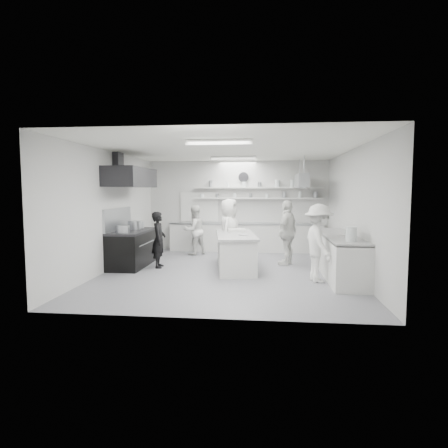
# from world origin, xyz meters

# --- Properties ---
(floor) EXTENTS (6.00, 7.00, 0.02)m
(floor) POSITION_xyz_m (0.00, 0.00, -0.01)
(floor) COLOR gray
(floor) RESTS_ON ground
(ceiling) EXTENTS (6.00, 7.00, 0.02)m
(ceiling) POSITION_xyz_m (0.00, 0.00, 3.01)
(ceiling) COLOR white
(ceiling) RESTS_ON wall_back
(wall_back) EXTENTS (6.00, 0.04, 3.00)m
(wall_back) POSITION_xyz_m (0.00, 3.50, 1.50)
(wall_back) COLOR beige
(wall_back) RESTS_ON floor
(wall_front) EXTENTS (6.00, 0.04, 3.00)m
(wall_front) POSITION_xyz_m (0.00, -3.50, 1.50)
(wall_front) COLOR beige
(wall_front) RESTS_ON floor
(wall_left) EXTENTS (0.04, 7.00, 3.00)m
(wall_left) POSITION_xyz_m (-3.00, 0.00, 1.50)
(wall_left) COLOR beige
(wall_left) RESTS_ON floor
(wall_right) EXTENTS (0.04, 7.00, 3.00)m
(wall_right) POSITION_xyz_m (3.00, 0.00, 1.50)
(wall_right) COLOR beige
(wall_right) RESTS_ON floor
(stove) EXTENTS (0.80, 1.80, 0.90)m
(stove) POSITION_xyz_m (-2.60, 0.40, 0.45)
(stove) COLOR black
(stove) RESTS_ON floor
(exhaust_hood) EXTENTS (0.85, 2.00, 0.50)m
(exhaust_hood) POSITION_xyz_m (-2.60, 0.40, 2.35)
(exhaust_hood) COLOR #252528
(exhaust_hood) RESTS_ON wall_left
(back_counter) EXTENTS (5.00, 0.60, 0.92)m
(back_counter) POSITION_xyz_m (0.30, 3.20, 0.46)
(back_counter) COLOR silver
(back_counter) RESTS_ON floor
(shelf_lower) EXTENTS (4.20, 0.26, 0.04)m
(shelf_lower) POSITION_xyz_m (0.70, 3.37, 1.75)
(shelf_lower) COLOR silver
(shelf_lower) RESTS_ON wall_back
(shelf_upper) EXTENTS (4.20, 0.26, 0.04)m
(shelf_upper) POSITION_xyz_m (0.70, 3.37, 2.10)
(shelf_upper) COLOR silver
(shelf_upper) RESTS_ON wall_back
(pass_through_window) EXTENTS (1.30, 0.04, 1.00)m
(pass_through_window) POSITION_xyz_m (-1.30, 3.48, 1.45)
(pass_through_window) COLOR black
(pass_through_window) RESTS_ON wall_back
(wall_clock) EXTENTS (0.32, 0.05, 0.32)m
(wall_clock) POSITION_xyz_m (0.20, 3.46, 2.45)
(wall_clock) COLOR silver
(wall_clock) RESTS_ON wall_back
(right_counter) EXTENTS (0.74, 3.30, 0.94)m
(right_counter) POSITION_xyz_m (2.65, -0.20, 0.47)
(right_counter) COLOR silver
(right_counter) RESTS_ON floor
(pot_rack) EXTENTS (0.30, 1.60, 0.40)m
(pot_rack) POSITION_xyz_m (2.00, 2.40, 2.30)
(pot_rack) COLOR #A7ABB1
(pot_rack) RESTS_ON ceiling
(light_fixture_front) EXTENTS (1.30, 0.25, 0.10)m
(light_fixture_front) POSITION_xyz_m (0.00, -1.80, 2.94)
(light_fixture_front) COLOR silver
(light_fixture_front) RESTS_ON ceiling
(light_fixture_rear) EXTENTS (1.30, 0.25, 0.10)m
(light_fixture_rear) POSITION_xyz_m (0.00, 1.80, 2.94)
(light_fixture_rear) COLOR silver
(light_fixture_rear) RESTS_ON ceiling
(prep_island) EXTENTS (1.18, 2.43, 0.86)m
(prep_island) POSITION_xyz_m (0.16, 0.37, 0.43)
(prep_island) COLOR silver
(prep_island) RESTS_ON floor
(stove_pot) EXTENTS (0.38, 0.38, 0.28)m
(stove_pot) POSITION_xyz_m (-2.60, 0.65, 1.05)
(stove_pot) COLOR #A7ABB1
(stove_pot) RESTS_ON stove
(cook_stove) EXTENTS (0.42, 0.58, 1.46)m
(cook_stove) POSITION_xyz_m (-1.84, 0.31, 0.73)
(cook_stove) COLOR black
(cook_stove) RESTS_ON floor
(cook_back) EXTENTS (0.95, 0.94, 1.54)m
(cook_back) POSITION_xyz_m (-1.28, 2.35, 0.77)
(cook_back) COLOR white
(cook_back) RESTS_ON floor
(cook_island_left) EXTENTS (0.70, 0.95, 1.78)m
(cook_island_left) POSITION_xyz_m (-0.08, 1.18, 0.89)
(cook_island_left) COLOR white
(cook_island_left) RESTS_ON floor
(cook_island_right) EXTENTS (0.85, 1.11, 1.75)m
(cook_island_right) POSITION_xyz_m (1.52, 1.03, 0.88)
(cook_island_right) COLOR white
(cook_island_right) RESTS_ON floor
(cook_right) EXTENTS (0.83, 1.21, 1.72)m
(cook_right) POSITION_xyz_m (2.09, -0.84, 0.86)
(cook_right) COLOR white
(cook_right) RESTS_ON floor
(bowl_island_a) EXTENTS (0.26, 0.26, 0.06)m
(bowl_island_a) POSITION_xyz_m (0.39, 0.06, 0.89)
(bowl_island_a) COLOR #A7ABB1
(bowl_island_a) RESTS_ON prep_island
(bowl_island_b) EXTENTS (0.23, 0.23, 0.06)m
(bowl_island_b) POSITION_xyz_m (-0.05, 0.57, 0.89)
(bowl_island_b) COLOR silver
(bowl_island_b) RESTS_ON prep_island
(bowl_right) EXTENTS (0.27, 0.27, 0.05)m
(bowl_right) POSITION_xyz_m (2.70, -0.35, 0.97)
(bowl_right) COLOR silver
(bowl_right) RESTS_ON right_counter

